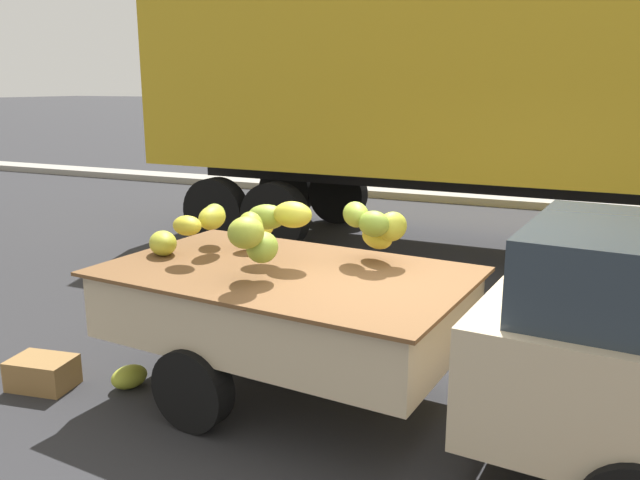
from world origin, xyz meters
TOP-DOWN VIEW (x-y plane):
  - ground at (0.00, 0.00)m, footprint 220.00×220.00m
  - curb_strip at (0.00, 9.69)m, footprint 80.00×0.80m
  - pickup_truck at (0.97, -0.31)m, footprint 5.22×2.19m
  - semi_trailer at (0.23, 5.19)m, footprint 12.06×2.87m
  - fallen_banana_bunch_near_tailgate at (-2.29, -0.56)m, footprint 0.33×0.38m
  - produce_crate at (-2.97, -0.86)m, footprint 0.57×0.44m

SIDE VIEW (x-z plane):
  - ground at x=0.00m, z-range 0.00..0.00m
  - curb_strip at x=0.00m, z-range 0.00..0.16m
  - fallen_banana_bunch_near_tailgate at x=-2.29m, z-range 0.00..0.19m
  - produce_crate at x=-2.97m, z-range 0.00..0.26m
  - pickup_truck at x=0.97m, z-range 0.04..1.74m
  - semi_trailer at x=0.23m, z-range 0.57..4.52m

